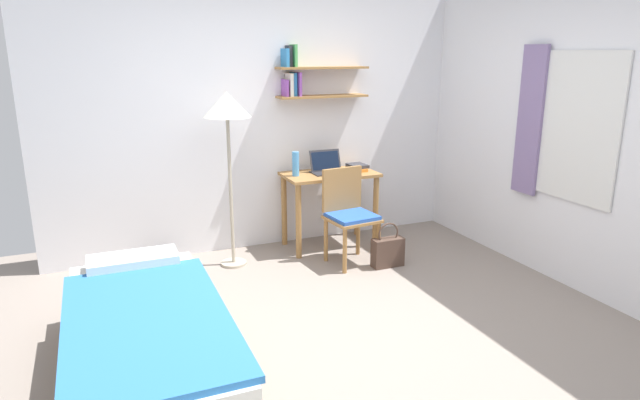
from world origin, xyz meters
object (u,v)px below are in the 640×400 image
Objects in this scene: laptop at (327,167)px; handbag at (388,251)px; book_stack at (357,167)px; water_bottle at (296,164)px; desk_chair at (349,212)px; standing_lamp at (227,113)px; bed at (148,345)px; desk at (330,189)px.

laptop reaches higher than handbag.
laptop reaches higher than book_stack.
book_stack is at bearing -0.37° from water_bottle.
water_bottle reaches higher than handbag.
water_bottle is at bearing 179.63° from book_stack.
desk_chair is 0.71m from water_bottle.
water_bottle is at bearing 11.59° from standing_lamp.
water_bottle is (-0.35, 0.49, 0.39)m from desk_chair.
bed is at bearing -132.22° from water_bottle.
desk is 1.34m from standing_lamp.
book_stack is 0.58× the size of handbag.
desk_chair is at bearing -91.77° from desk.
desk_chair is 0.65m from book_stack.
water_bottle is 1.22m from handbag.
laptop is at bearing 4.92° from water_bottle.
laptop is (-0.01, 0.04, 0.22)m from desk.
laptop is 1.07m from handbag.
desk_chair is 0.52m from handbag.
desk reaches higher than handbag.
standing_lamp is 1.93m from handbag.
laptop is 1.38× the size of water_bottle.
bed is 4.68× the size of handbag.
bed is 8.02× the size of book_stack.
desk_chair is at bearing 33.49° from bed.
desk is 2.19× the size of handbag.
water_bottle reaches higher than desk.
book_stack is (0.31, 0.01, 0.20)m from desk.
desk_chair reaches higher than desk.
bed is 8.36× the size of water_bottle.
bed is 2.50m from water_bottle.
standing_lamp is 6.46× the size of book_stack.
book_stack is at bearing 1.04° from desk.
water_bottle reaches higher than book_stack.
desk_chair is at bearing -54.59° from water_bottle.
standing_lamp is 6.73× the size of water_bottle.
desk_chair is 1.43m from standing_lamp.
book_stack reaches higher than handbag.
water_bottle is at bearing -175.08° from laptop.
standing_lamp reaches higher than desk_chair.
laptop is 0.35m from water_bottle.
desk is at bearing -70.81° from laptop.
book_stack is 0.99m from handbag.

